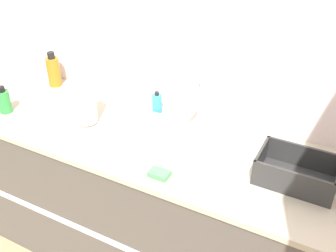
% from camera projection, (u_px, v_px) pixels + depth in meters
% --- Properties ---
extents(wall_back, '(4.55, 0.06, 2.60)m').
position_uv_depth(wall_back, '(196.00, 44.00, 2.02)').
color(wall_back, silver).
rests_on(wall_back, ground_plane).
extents(counter_cabinet, '(2.17, 0.68, 0.91)m').
position_uv_depth(counter_cabinet, '(164.00, 208.00, 2.20)').
color(counter_cabinet, '#514C47').
rests_on(counter_cabinet, ground_plane).
extents(sink, '(0.59, 0.41, 0.30)m').
position_uv_depth(sink, '(184.00, 144.00, 1.90)').
color(sink, silver).
rests_on(sink, counter_cabinet).
extents(paper_towel_roll, '(0.12, 0.12, 0.24)m').
position_uv_depth(paper_towel_roll, '(84.00, 102.00, 2.04)').
color(paper_towel_roll, '#4C4C51').
rests_on(paper_towel_roll, counter_cabinet).
extents(dish_rack, '(0.33, 0.22, 0.12)m').
position_uv_depth(dish_rack, '(296.00, 173.00, 1.67)').
color(dish_rack, '#2D2D2D').
rests_on(dish_rack, counter_cabinet).
extents(bottle_green, '(0.07, 0.07, 0.15)m').
position_uv_depth(bottle_green, '(4.00, 101.00, 2.16)').
color(bottle_green, '#2D8C3D').
rests_on(bottle_green, counter_cabinet).
extents(bottle_amber, '(0.08, 0.08, 0.22)m').
position_uv_depth(bottle_amber, '(54.00, 71.00, 2.43)').
color(bottle_amber, '#B26B19').
rests_on(bottle_amber, counter_cabinet).
extents(soap_dispenser, '(0.05, 0.05, 0.13)m').
position_uv_depth(soap_dispenser, '(157.00, 103.00, 2.17)').
color(soap_dispenser, '#338CCC').
rests_on(soap_dispenser, counter_cabinet).
extents(sponge, '(0.09, 0.06, 0.02)m').
position_uv_depth(sponge, '(159.00, 174.00, 1.72)').
color(sponge, '#4CB259').
rests_on(sponge, counter_cabinet).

